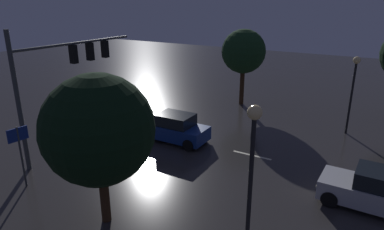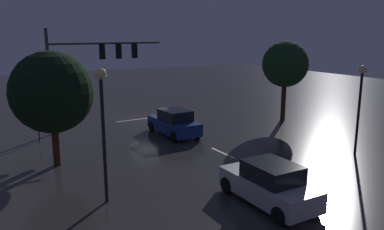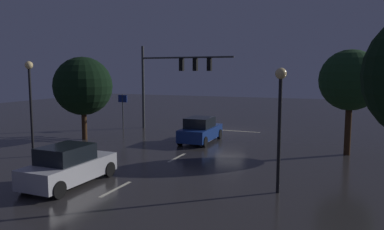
# 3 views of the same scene
# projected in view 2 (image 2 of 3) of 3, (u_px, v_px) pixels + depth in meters

# --- Properties ---
(ground_plane) EXTENTS (80.00, 80.00, 0.00)m
(ground_plane) POSITION_uv_depth(u_px,v_px,m) (148.00, 119.00, 29.88)
(ground_plane) COLOR #2D2B2B
(traffic_signal_assembly) EXTENTS (8.01, 0.47, 6.89)m
(traffic_signal_assembly) POSITION_uv_depth(u_px,v_px,m) (92.00, 61.00, 25.95)
(traffic_signal_assembly) COLOR #383A3D
(traffic_signal_assembly) RESTS_ON ground_plane
(lane_dash_far) EXTENTS (0.16, 2.20, 0.01)m
(lane_dash_far) POSITION_uv_depth(u_px,v_px,m) (172.00, 130.00, 26.53)
(lane_dash_far) COLOR beige
(lane_dash_far) RESTS_ON ground_plane
(lane_dash_mid) EXTENTS (0.16, 2.20, 0.01)m
(lane_dash_mid) POSITION_uv_depth(u_px,v_px,m) (223.00, 153.00, 21.49)
(lane_dash_mid) COLOR beige
(lane_dash_mid) RESTS_ON ground_plane
(lane_dash_near) EXTENTS (0.16, 2.20, 0.01)m
(lane_dash_near) POSITION_uv_depth(u_px,v_px,m) (304.00, 190.00, 16.46)
(lane_dash_near) COLOR beige
(lane_dash_near) RESTS_ON ground_plane
(stop_bar) EXTENTS (5.00, 0.16, 0.01)m
(stop_bar) POSITION_uv_depth(u_px,v_px,m) (147.00, 118.00, 30.15)
(stop_bar) COLOR beige
(stop_bar) RESTS_ON ground_plane
(car_approaching) EXTENTS (1.95, 4.39, 1.70)m
(car_approaching) POSITION_uv_depth(u_px,v_px,m) (174.00, 123.00, 25.19)
(car_approaching) COLOR navy
(car_approaching) RESTS_ON ground_plane
(car_distant) EXTENTS (1.97, 4.40, 1.70)m
(car_distant) POSITION_uv_depth(u_px,v_px,m) (269.00, 184.00, 15.04)
(car_distant) COLOR #B7B7BC
(car_distant) RESTS_ON ground_plane
(street_lamp_left_kerb) EXTENTS (0.44, 0.44, 4.91)m
(street_lamp_left_kerb) POSITION_uv_depth(u_px,v_px,m) (360.00, 93.00, 20.56)
(street_lamp_left_kerb) COLOR black
(street_lamp_left_kerb) RESTS_ON ground_plane
(street_lamp_right_kerb) EXTENTS (0.44, 0.44, 5.34)m
(street_lamp_right_kerb) POSITION_uv_depth(u_px,v_px,m) (102.00, 111.00, 14.55)
(street_lamp_right_kerb) COLOR black
(street_lamp_right_kerb) RESTS_ON ground_plane
(route_sign) EXTENTS (0.90, 0.17, 2.90)m
(route_sign) POSITION_uv_depth(u_px,v_px,m) (37.00, 109.00, 23.29)
(route_sign) COLOR #383A3D
(route_sign) RESTS_ON ground_plane
(tree_left_near) EXTENTS (3.45, 3.45, 6.02)m
(tree_left_near) POSITION_uv_depth(u_px,v_px,m) (285.00, 64.00, 28.67)
(tree_left_near) COLOR #382314
(tree_left_near) RESTS_ON ground_plane
(tree_right_near) EXTENTS (4.06, 4.06, 5.80)m
(tree_right_near) POSITION_uv_depth(u_px,v_px,m) (52.00, 92.00, 18.75)
(tree_right_near) COLOR #382314
(tree_right_near) RESTS_ON ground_plane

